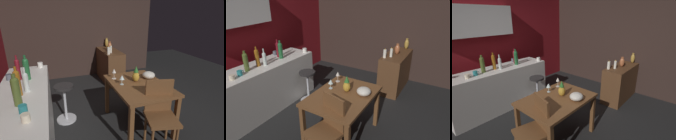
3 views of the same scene
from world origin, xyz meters
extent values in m
plane|color=black|center=(0.00, 0.00, 0.00)|extent=(9.00, 9.00, 0.00)
cube|color=#33231E|center=(2.55, 0.30, 1.30)|extent=(0.10, 4.40, 2.60)
cube|color=brown|center=(-0.08, -0.23, 0.72)|extent=(1.11, 0.82, 0.04)
cube|color=brown|center=(-0.58, 0.12, 0.35)|extent=(0.06, 0.06, 0.70)
cube|color=brown|center=(0.42, 0.12, 0.35)|extent=(0.06, 0.06, 0.70)
cube|color=brown|center=(-0.58, -0.59, 0.35)|extent=(0.06, 0.06, 0.70)
cube|color=brown|center=(0.42, -0.59, 0.35)|extent=(0.06, 0.06, 0.70)
cube|color=silver|center=(-0.16, 1.39, 0.45)|extent=(2.10, 0.60, 0.90)
cube|color=#56351E|center=(1.93, -0.44, 0.41)|extent=(1.10, 0.44, 0.82)
cube|color=brown|center=(-0.66, -0.28, 0.47)|extent=(0.49, 0.49, 0.04)
cube|color=brown|center=(-0.49, -0.33, 0.71)|extent=(0.13, 0.38, 0.49)
cylinder|color=brown|center=(-0.55, -0.48, 0.22)|extent=(0.04, 0.04, 0.45)
cylinder|color=brown|center=(-0.47, -0.17, 0.22)|extent=(0.04, 0.04, 0.45)
cylinder|color=#262323|center=(0.44, 0.87, 0.64)|extent=(0.32, 0.32, 0.04)
cylinder|color=silver|center=(0.44, 0.87, 0.32)|extent=(0.04, 0.04, 0.62)
cylinder|color=silver|center=(0.44, 0.87, 0.01)|extent=(0.34, 0.34, 0.03)
cylinder|color=silver|center=(0.25, 0.05, 0.74)|extent=(0.07, 0.07, 0.00)
cylinder|color=silver|center=(0.25, 0.05, 0.79)|extent=(0.01, 0.01, 0.10)
cone|color=silver|center=(0.25, 0.05, 0.88)|extent=(0.07, 0.07, 0.07)
cylinder|color=silver|center=(-0.01, 0.02, 0.74)|extent=(0.06, 0.06, 0.00)
cylinder|color=silver|center=(-0.01, 0.02, 0.78)|extent=(0.01, 0.01, 0.08)
cone|color=silver|center=(-0.01, 0.02, 0.86)|extent=(0.08, 0.08, 0.07)
ellipsoid|color=gold|center=(0.03, -0.24, 0.82)|extent=(0.11, 0.11, 0.16)
cone|color=#2D6B28|center=(0.03, -0.24, 0.95)|extent=(0.08, 0.08, 0.10)
ellipsoid|color=beige|center=(0.07, -0.50, 0.80)|extent=(0.21, 0.21, 0.12)
cylinder|color=maroon|center=(0.30, 1.46, 1.03)|extent=(0.06, 0.06, 0.27)
sphere|color=maroon|center=(0.30, 1.46, 1.17)|extent=(0.06, 0.06, 0.06)
cylinder|color=maroon|center=(0.30, 1.46, 1.22)|extent=(0.02, 0.02, 0.07)
cylinder|color=#475623|center=(-0.47, 1.38, 1.03)|extent=(0.08, 0.08, 0.27)
sphere|color=#475623|center=(-0.47, 1.38, 1.17)|extent=(0.08, 0.08, 0.08)
cylinder|color=#475623|center=(-0.47, 1.38, 1.22)|extent=(0.04, 0.04, 0.05)
cylinder|color=#1E592D|center=(0.27, 1.35, 1.03)|extent=(0.08, 0.08, 0.27)
sphere|color=#1E592D|center=(0.27, 1.35, 1.17)|extent=(0.08, 0.08, 0.08)
cylinder|color=#1E592D|center=(0.27, 1.35, 1.22)|extent=(0.03, 0.03, 0.06)
cylinder|color=#8C5114|center=(-0.23, 1.39, 1.04)|extent=(0.07, 0.07, 0.27)
sphere|color=#8C5114|center=(-0.23, 1.39, 1.17)|extent=(0.07, 0.07, 0.07)
cylinder|color=#8C5114|center=(-0.23, 1.39, 1.22)|extent=(0.03, 0.03, 0.06)
cylinder|color=silver|center=(-0.14, 1.32, 1.00)|extent=(0.06, 0.06, 0.20)
sphere|color=silver|center=(-0.14, 1.32, 1.10)|extent=(0.06, 0.06, 0.06)
cylinder|color=silver|center=(-0.14, 1.32, 1.16)|extent=(0.02, 0.02, 0.08)
cylinder|color=white|center=(0.79, 1.20, 0.94)|extent=(0.08, 0.08, 0.09)
torus|color=white|center=(0.84, 1.20, 0.95)|extent=(0.05, 0.01, 0.05)
cylinder|color=#515660|center=(0.34, 1.59, 0.94)|extent=(0.08, 0.08, 0.08)
torus|color=#515660|center=(0.39, 1.59, 0.95)|extent=(0.05, 0.01, 0.05)
cylinder|color=beige|center=(-0.80, 1.28, 0.94)|extent=(0.08, 0.08, 0.08)
torus|color=beige|center=(-0.75, 1.28, 0.94)|extent=(0.05, 0.01, 0.05)
cylinder|color=teal|center=(-0.65, 1.31, 0.94)|extent=(0.08, 0.08, 0.08)
torus|color=teal|center=(-0.59, 1.31, 0.95)|extent=(0.05, 0.01, 0.05)
cylinder|color=white|center=(1.55, -0.29, 0.91)|extent=(0.07, 0.07, 0.17)
ellipsoid|color=yellow|center=(1.55, -0.29, 1.00)|extent=(0.01, 0.01, 0.03)
cylinder|color=white|center=(1.67, -0.38, 0.91)|extent=(0.06, 0.06, 0.18)
ellipsoid|color=yellow|center=(1.67, -0.38, 1.01)|extent=(0.01, 0.01, 0.03)
ellipsoid|color=#B78C38|center=(2.40, -0.51, 0.94)|extent=(0.10, 0.10, 0.23)
cylinder|color=#B78C38|center=(2.40, -0.51, 1.06)|extent=(0.05, 0.05, 0.02)
ellipsoid|color=#B26038|center=(1.91, -0.44, 0.93)|extent=(0.11, 0.11, 0.21)
cylinder|color=#B26038|center=(1.91, -0.44, 1.04)|extent=(0.06, 0.06, 0.02)
camera|label=1|loc=(-2.30, 1.00, 1.85)|focal=28.12mm
camera|label=2|loc=(-2.30, -1.50, 2.23)|focal=32.22mm
camera|label=3|loc=(-1.74, -1.81, 1.98)|focal=26.34mm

